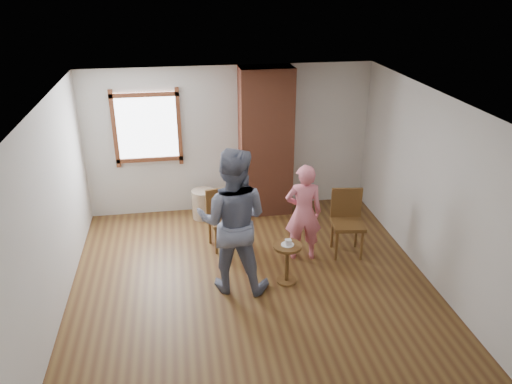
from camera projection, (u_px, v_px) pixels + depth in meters
ground at (254, 293)px, 6.82m from camera, size 5.50×5.50×0.00m
room_shell at (243, 154)px, 6.62m from camera, size 5.04×5.52×2.62m
brick_chimney at (266, 143)px, 8.63m from camera, size 0.90×0.50×2.60m
stoneware_crock at (203, 204)px, 8.80m from camera, size 0.52×0.52×0.52m
dark_pot at (204, 213)px, 8.88m from camera, size 0.15×0.15×0.14m
dining_chair_left at (222, 215)px, 7.83m from camera, size 0.51×0.51×0.93m
dining_chair_right at (347, 218)px, 7.62m from camera, size 0.53×0.53×1.01m
side_table at (287, 257)px, 6.91m from camera, size 0.40×0.40×0.60m
cake_plate at (287, 245)px, 6.82m from camera, size 0.18×0.18×0.01m
cake_slice at (288, 242)px, 6.81m from camera, size 0.08×0.07×0.06m
man at (233, 221)px, 6.57m from camera, size 1.16×1.02×2.03m
person_pink at (303, 213)px, 7.37m from camera, size 0.59×0.43×1.51m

